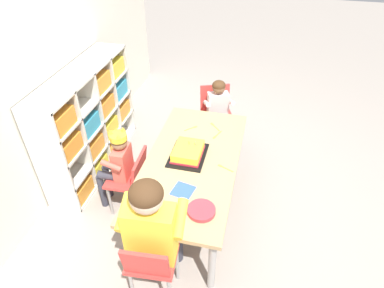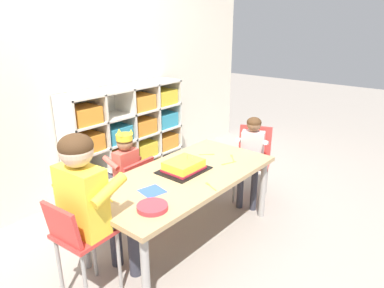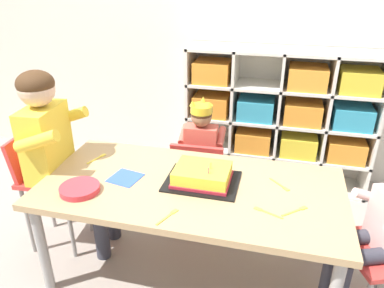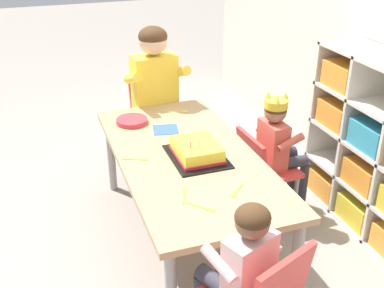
{
  "view_description": "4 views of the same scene",
  "coord_description": "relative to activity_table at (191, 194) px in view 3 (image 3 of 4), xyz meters",
  "views": [
    {
      "loc": [
        -1.97,
        -0.47,
        2.3
      ],
      "look_at": [
        -0.04,
        -0.01,
        0.77
      ],
      "focal_mm": 30.61,
      "sensor_mm": 36.0,
      "label": 1
    },
    {
      "loc": [
        -1.8,
        -1.58,
        1.68
      ],
      "look_at": [
        0.08,
        -0.01,
        0.79
      ],
      "focal_mm": 32.5,
      "sensor_mm": 36.0,
      "label": 2
    },
    {
      "loc": [
        0.4,
        -1.54,
        1.57
      ],
      "look_at": [
        0.01,
        -0.01,
        0.8
      ],
      "focal_mm": 34.66,
      "sensor_mm": 36.0,
      "label": 3
    },
    {
      "loc": [
        2.2,
        -0.74,
        1.8
      ],
      "look_at": [
        0.04,
        0.02,
        0.65
      ],
      "focal_mm": 44.6,
      "sensor_mm": 36.0,
      "label": 4
    }
  ],
  "objects": [
    {
      "name": "activity_table",
      "position": [
        0.0,
        0.0,
        0.0
      ],
      "size": [
        1.52,
        0.74,
        0.57
      ],
      "color": "tan",
      "rests_on": "ground"
    },
    {
      "name": "paper_napkin_square",
      "position": [
        -0.35,
        -0.02,
        0.06
      ],
      "size": [
        0.18,
        0.18,
        0.0
      ],
      "primitive_type": "cube",
      "rotation": [
        0.0,
        0.0,
        -0.2
      ],
      "color": "#3356B7",
      "rests_on": "activity_table"
    },
    {
      "name": "child_with_crown",
      "position": [
        -0.08,
        0.62,
        -0.0
      ],
      "size": [
        0.3,
        0.31,
        0.82
      ],
      "rotation": [
        0.0,
        0.0,
        3.19
      ],
      "color": "#D15647",
      "rests_on": "ground"
    },
    {
      "name": "birthday_cake_on_tray",
      "position": [
        0.05,
        0.04,
        0.09
      ],
      "size": [
        0.37,
        0.29,
        0.12
      ],
      "color": "black",
      "rests_on": "activity_table"
    },
    {
      "name": "guest_at_table_side",
      "position": [
        0.88,
        -0.07,
        0.02
      ],
      "size": [
        0.34,
        0.34,
        0.83
      ],
      "rotation": [
        0.0,
        0.0,
        -1.19
      ],
      "color": "beige",
      "rests_on": "ground"
    },
    {
      "name": "fork_near_child_seat",
      "position": [
        0.44,
        0.11,
        0.06
      ],
      "size": [
        0.11,
        0.11,
        0.0
      ],
      "rotation": [
        0.0,
        0.0,
        2.35
      ],
      "color": "yellow",
      "rests_on": "activity_table"
    },
    {
      "name": "ground",
      "position": [
        0.0,
        0.0,
        -0.51
      ],
      "size": [
        16.0,
        16.0,
        0.0
      ],
      "primitive_type": "plane",
      "color": "gray"
    },
    {
      "name": "classroom_chair_blue",
      "position": [
        -0.08,
        0.52,
        -0.16
      ],
      "size": [
        0.37,
        0.32,
        0.58
      ],
      "rotation": [
        0.0,
        0.0,
        3.19
      ],
      "color": "red",
      "rests_on": "ground"
    },
    {
      "name": "fork_by_napkin",
      "position": [
        -0.59,
        0.15,
        0.06
      ],
      "size": [
        0.06,
        0.14,
        0.0
      ],
      "rotation": [
        0.0,
        0.0,
        4.38
      ],
      "color": "yellow",
      "rests_on": "activity_table"
    },
    {
      "name": "adult_helper_seated",
      "position": [
        -0.77,
        0.06,
        0.17
      ],
      "size": [
        0.45,
        0.42,
        1.09
      ],
      "rotation": [
        0.0,
        0.0,
        1.65
      ],
      "color": "yellow",
      "rests_on": "ground"
    },
    {
      "name": "storage_cubby_shelf",
      "position": [
        0.4,
        1.12,
        -0.01
      ],
      "size": [
        1.36,
        0.32,
        1.05
      ],
      "color": "silver",
      "rests_on": "ground"
    },
    {
      "name": "paper_plate_stack",
      "position": [
        -0.51,
        -0.19,
        0.07
      ],
      "size": [
        0.19,
        0.19,
        0.03
      ],
      "primitive_type": "cylinder",
      "color": "#DB333D",
      "rests_on": "activity_table"
    },
    {
      "name": "fork_near_cake_tray",
      "position": [
        0.39,
        -0.14,
        0.06
      ],
      "size": [
        0.14,
        0.07,
        0.0
      ],
      "rotation": [
        0.0,
        0.0,
        5.9
      ],
      "color": "yellow",
      "rests_on": "activity_table"
    },
    {
      "name": "classroom_chair_adult_side",
      "position": [
        -0.89,
        0.05,
        -0.06
      ],
      "size": [
        0.36,
        0.33,
        0.72
      ],
      "rotation": [
        0.0,
        0.0,
        1.65
      ],
      "color": "red",
      "rests_on": "ground"
    },
    {
      "name": "fork_beside_plate_stack",
      "position": [
        -0.03,
        -0.27,
        0.06
      ],
      "size": [
        0.07,
        0.13,
        0.0
      ],
      "rotation": [
        0.0,
        0.0,
        4.31
      ],
      "color": "yellow",
      "rests_on": "activity_table"
    },
    {
      "name": "fork_at_table_front_edge",
      "position": [
        0.52,
        -0.1,
        0.06
      ],
      "size": [
        0.12,
        0.11,
        0.0
      ],
      "rotation": [
        0.0,
        0.0,
        3.87
      ],
      "color": "yellow",
      "rests_on": "activity_table"
    }
  ]
}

